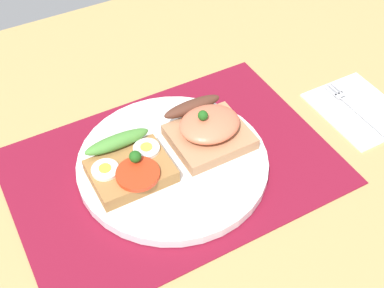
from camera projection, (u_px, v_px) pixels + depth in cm
name	position (u px, v px, depth cm)	size (l,w,h in cm)	color
ground_plane	(173.00, 175.00, 70.81)	(120.00, 90.00, 3.20)	tan
placemat	(173.00, 167.00, 69.55)	(43.31, 30.32, 0.30)	maroon
plate	(173.00, 163.00, 68.92)	(26.00, 26.00, 1.44)	white
sandwich_egg_tomato	(130.00, 167.00, 65.50)	(10.31, 9.82, 4.15)	olive
sandwich_salmon	(208.00, 128.00, 69.80)	(10.49, 10.65, 5.51)	#AD7A54
napkin	(359.00, 109.00, 77.56)	(11.53, 14.15, 0.60)	white
fork	(354.00, 107.00, 77.16)	(1.62, 13.27, 0.32)	#B7B7BC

